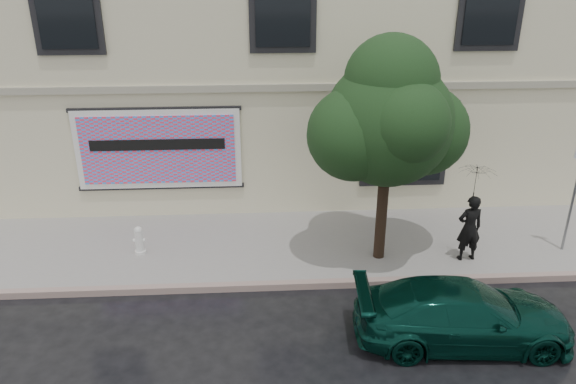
{
  "coord_description": "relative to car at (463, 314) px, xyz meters",
  "views": [
    {
      "loc": [
        -0.67,
        -8.8,
        6.81
      ],
      "look_at": [
        -0.04,
        2.2,
        1.98
      ],
      "focal_mm": 35.0,
      "sensor_mm": 36.0,
      "label": 1
    }
  ],
  "objects": [
    {
      "name": "ground",
      "position": [
        -3.06,
        0.42,
        -0.58
      ],
      "size": [
        90.0,
        90.0,
        0.0
      ],
      "primitive_type": "plane",
      "color": "black",
      "rests_on": "ground"
    },
    {
      "name": "sidewalk",
      "position": [
        -3.06,
        3.67,
        -0.51
      ],
      "size": [
        20.0,
        3.5,
        0.15
      ],
      "primitive_type": "cube",
      "color": "gray",
      "rests_on": "ground"
    },
    {
      "name": "curb",
      "position": [
        -3.06,
        1.92,
        -0.51
      ],
      "size": [
        20.0,
        0.18,
        0.16
      ],
      "primitive_type": "cube",
      "color": "gray",
      "rests_on": "ground"
    },
    {
      "name": "building",
      "position": [
        -3.06,
        9.41,
        2.92
      ],
      "size": [
        20.0,
        8.12,
        7.0
      ],
      "color": "beige",
      "rests_on": "ground"
    },
    {
      "name": "billboard",
      "position": [
        -6.26,
        5.34,
        1.47
      ],
      "size": [
        4.3,
        0.16,
        2.2
      ],
      "color": "white",
      "rests_on": "ground"
    },
    {
      "name": "car",
      "position": [
        0.0,
        0.0,
        0.0
      ],
      "size": [
        4.09,
        1.99,
        1.16
      ],
      "primitive_type": "imported",
      "rotation": [
        0.0,
        0.0,
        1.51
      ],
      "color": "#072F26",
      "rests_on": "ground"
    },
    {
      "name": "pedestrian",
      "position": [
        1.04,
        2.68,
        0.37
      ],
      "size": [
        0.62,
        0.44,
        1.6
      ],
      "primitive_type": "imported",
      "rotation": [
        0.0,
        0.0,
        3.24
      ],
      "color": "black",
      "rests_on": "sidewalk"
    },
    {
      "name": "umbrella",
      "position": [
        1.04,
        2.68,
        1.49
      ],
      "size": [
        1.16,
        1.16,
        0.65
      ],
      "primitive_type": "imported",
      "rotation": [
        0.0,
        0.0,
        0.42
      ],
      "color": "black",
      "rests_on": "pedestrian"
    },
    {
      "name": "street_tree",
      "position": [
        -0.95,
        2.91,
        2.81
      ],
      "size": [
        2.74,
        2.74,
        4.63
      ],
      "color": "black",
      "rests_on": "sidewalk"
    },
    {
      "name": "fire_hydrant",
      "position": [
        -6.55,
        3.39,
        -0.09
      ],
      "size": [
        0.28,
        0.27,
        0.69
      ],
      "rotation": [
        0.0,
        0.0,
        -0.38
      ],
      "color": "silver",
      "rests_on": "sidewalk"
    },
    {
      "name": "sign_pole",
      "position": [
        3.52,
        2.99,
        1.24
      ],
      "size": [
        0.33,
        0.13,
        2.8
      ],
      "rotation": [
        0.0,
        0.0,
        -0.34
      ],
      "color": "gray",
      "rests_on": "sidewalk"
    }
  ]
}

